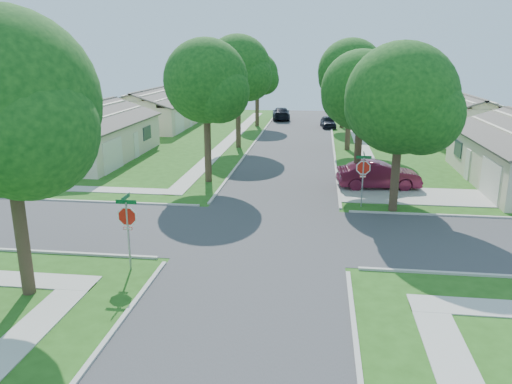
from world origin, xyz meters
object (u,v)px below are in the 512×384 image
object	(u,v)px
tree_ne_corner	(402,104)
car_driveway	(379,175)
tree_w_far	(258,76)
house_ne_far	(462,122)
stop_sign_ne	(363,170)
stop_sign_sw	(127,220)
tree_e_near	(362,94)
tree_e_mid	(351,75)
tree_w_mid	(238,71)
house_nw_near	(84,139)
tree_sw_corner	(7,112)
car_curb_east	(328,122)
car_curb_west	(281,114)
tree_e_far	(345,72)
tree_w_near	(207,85)
house_nw_far	(154,113)

from	to	relation	value
tree_ne_corner	car_driveway	distance (m)	6.56
tree_w_far	house_ne_far	world-z (taller)	tree_w_far
stop_sign_ne	tree_w_far	distance (m)	30.96
stop_sign_sw	tree_e_near	bearing A→B (deg)	55.41
tree_e_mid	tree_w_mid	size ratio (longest dim) A/B	0.96
tree_w_far	house_nw_near	xyz separation A→B (m)	(-11.34, -19.01, -3.99)
stop_sign_ne	tree_ne_corner	distance (m)	3.96
stop_sign_ne	tree_w_far	size ratio (longest dim) A/B	0.37
tree_sw_corner	stop_sign_ne	bearing A→B (deg)	43.94
car_curb_east	car_curb_west	distance (m)	8.30
car_curb_east	tree_ne_corner	bearing A→B (deg)	-90.57
stop_sign_sw	tree_e_mid	xyz separation A→B (m)	(9.46, 25.71, 4.22)
tree_e_near	tree_e_mid	size ratio (longest dim) A/B	0.90
tree_e_far	tree_ne_corner	distance (m)	29.85
tree_w_mid	tree_w_near	bearing A→B (deg)	-90.02
stop_sign_ne	house_ne_far	size ratio (longest dim) A/B	0.22
tree_e_far	car_curb_east	bearing A→B (deg)	-175.03
stop_sign_sw	tree_w_mid	distance (m)	26.09
house_nw_far	house_nw_near	bearing A→B (deg)	-90.00
house_ne_far	tree_w_mid	bearing A→B (deg)	-158.83
tree_e_far	car_curb_east	size ratio (longest dim) A/B	2.35
tree_w_mid	tree_e_near	bearing A→B (deg)	-51.95
tree_sw_corner	house_ne_far	size ratio (longest dim) A/B	0.70
tree_e_mid	tree_w_far	distance (m)	16.06
house_nw_far	house_ne_far	bearing A→B (deg)	-5.36
tree_w_near	tree_w_mid	world-z (taller)	tree_w_mid
tree_e_near	tree_sw_corner	world-z (taller)	tree_sw_corner
tree_e_near	tree_sw_corner	size ratio (longest dim) A/B	0.87
stop_sign_sw	house_nw_far	bearing A→B (deg)	107.10
house_nw_far	car_driveway	bearing A→B (deg)	-46.65
tree_sw_corner	tree_e_far	bearing A→B (deg)	73.44
tree_e_near	stop_sign_ne	bearing A→B (deg)	-90.68
stop_sign_sw	stop_sign_ne	world-z (taller)	same
tree_e_near	tree_ne_corner	world-z (taller)	tree_ne_corner
house_nw_far	car_curb_east	bearing A→B (deg)	5.58
stop_sign_ne	tree_ne_corner	bearing A→B (deg)	-16.55
tree_e_far	car_curb_east	world-z (taller)	tree_e_far
tree_w_near	car_driveway	size ratio (longest dim) A/B	1.80
tree_w_near	tree_w_mid	xyz separation A→B (m)	(0.00, 12.00, 0.37)
house_ne_far	tree_sw_corner	bearing A→B (deg)	-123.06
tree_w_near	car_driveway	world-z (taller)	tree_w_near
house_ne_far	house_nw_near	distance (m)	34.91
house_ne_far	car_driveway	bearing A→B (deg)	-116.21
tree_e_near	house_ne_far	distance (m)	23.30
stop_sign_ne	tree_e_mid	size ratio (longest dim) A/B	0.32
tree_sw_corner	tree_ne_corner	xyz separation A→B (m)	(13.80, 11.20, -0.67)
tree_sw_corner	car_driveway	distance (m)	21.36
tree_e_far	house_nw_far	size ratio (longest dim) A/B	0.64
tree_ne_corner	tree_w_mid	bearing A→B (deg)	123.22
tree_w_far	house_nw_near	size ratio (longest dim) A/B	0.59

